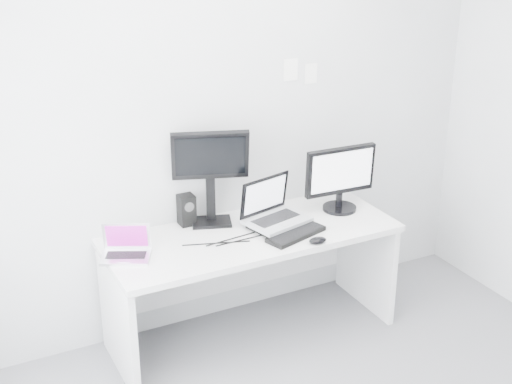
{
  "coord_description": "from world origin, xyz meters",
  "views": [
    {
      "loc": [
        -1.77,
        -2.3,
        2.62
      ],
      "look_at": [
        0.02,
        1.23,
        1.0
      ],
      "focal_mm": 50.51,
      "sensor_mm": 36.0,
      "label": 1
    }
  ],
  "objects": [
    {
      "name": "speaker",
      "position": [
        -0.31,
        1.54,
        0.83
      ],
      "size": [
        0.12,
        0.12,
        0.2
      ],
      "primitive_type": "cube",
      "rotation": [
        0.0,
        0.0,
        0.33
      ],
      "color": "black",
      "rests_on": "desk"
    },
    {
      "name": "mouse",
      "position": [
        0.28,
        0.94,
        0.75
      ],
      "size": [
        0.11,
        0.08,
        0.04
      ],
      "primitive_type": "ellipsoid",
      "rotation": [
        0.0,
        0.0,
        -0.07
      ],
      "color": "black",
      "rests_on": "desk"
    },
    {
      "name": "samsung_monitor",
      "position": [
        0.67,
        1.3,
        0.95
      ],
      "size": [
        0.49,
        0.24,
        0.44
      ],
      "primitive_type": "cube",
      "rotation": [
        0.0,
        0.0,
        -0.05
      ],
      "color": "black",
      "rests_on": "desk"
    },
    {
      "name": "macbook",
      "position": [
        -0.79,
        1.26,
        0.83
      ],
      "size": [
        0.33,
        0.3,
        0.2
      ],
      "primitive_type": "cube",
      "rotation": [
        0.0,
        0.0,
        -0.46
      ],
      "color": "silver",
      "rests_on": "desk"
    },
    {
      "name": "wall_note_0",
      "position": [
        0.45,
        1.59,
        1.62
      ],
      "size": [
        0.1,
        0.0,
        0.14
      ],
      "primitive_type": "cube",
      "color": "white",
      "rests_on": "back_wall"
    },
    {
      "name": "back_wall",
      "position": [
        0.0,
        1.6,
        1.35
      ],
      "size": [
        3.6,
        0.0,
        3.6
      ],
      "primitive_type": "plane",
      "rotation": [
        1.57,
        0.0,
        0.0
      ],
      "color": "silver",
      "rests_on": "ground"
    },
    {
      "name": "desk",
      "position": [
        0.0,
        1.25,
        0.36
      ],
      "size": [
        1.8,
        0.7,
        0.73
      ],
      "primitive_type": "cube",
      "color": "silver",
      "rests_on": "ground"
    },
    {
      "name": "dell_laptop",
      "position": [
        0.18,
        1.25,
        0.88
      ],
      "size": [
        0.43,
        0.37,
        0.31
      ],
      "primitive_type": "cube",
      "rotation": [
        0.0,
        0.0,
        0.25
      ],
      "color": "#A4A8AC",
      "rests_on": "desk"
    },
    {
      "name": "rear_monitor",
      "position": [
        -0.17,
        1.48,
        1.05
      ],
      "size": [
        0.5,
        0.31,
        0.64
      ],
      "primitive_type": "cube",
      "rotation": [
        0.0,
        0.0,
        -0.34
      ],
      "color": "black",
      "rests_on": "desk"
    },
    {
      "name": "keyboard",
      "position": [
        0.21,
        1.08,
        0.74
      ],
      "size": [
        0.42,
        0.25,
        0.03
      ],
      "primitive_type": "cube",
      "rotation": [
        0.0,
        0.0,
        0.29
      ],
      "color": "black",
      "rests_on": "desk"
    },
    {
      "name": "wall_note_1",
      "position": [
        0.6,
        1.59,
        1.58
      ],
      "size": [
        0.09,
        0.0,
        0.13
      ],
      "primitive_type": "cube",
      "color": "white",
      "rests_on": "back_wall"
    }
  ]
}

